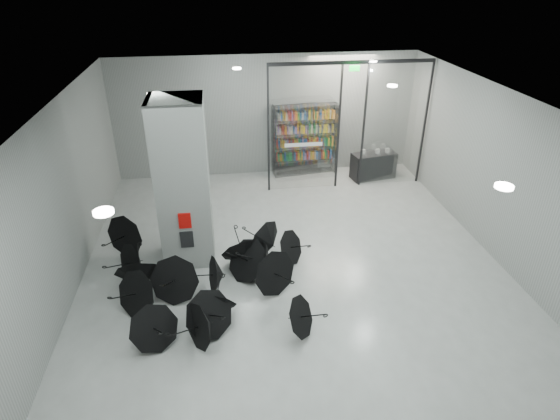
{
  "coord_description": "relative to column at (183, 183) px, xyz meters",
  "views": [
    {
      "loc": [
        -1.62,
        -7.96,
        6.53
      ],
      "look_at": [
        -0.3,
        1.5,
        1.4
      ],
      "focal_mm": 29.69,
      "sensor_mm": 36.0,
      "label": 1
    }
  ],
  "objects": [
    {
      "name": "room",
      "position": [
        2.5,
        -2.0,
        0.84
      ],
      "size": [
        14.0,
        14.02,
        4.01
      ],
      "color": "gray",
      "rests_on": "ground"
    },
    {
      "name": "column",
      "position": [
        0.0,
        0.0,
        0.0
      ],
      "size": [
        1.2,
        1.2,
        4.0
      ],
      "primitive_type": "cube",
      "color": "slate",
      "rests_on": "ground"
    },
    {
      "name": "fire_cabinet",
      "position": [
        0.0,
        -0.62,
        -0.65
      ],
      "size": [
        0.28,
        0.04,
        0.38
      ],
      "primitive_type": "cube",
      "color": "#A50A07",
      "rests_on": "column"
    },
    {
      "name": "info_panel",
      "position": [
        0.0,
        -0.62,
        -1.15
      ],
      "size": [
        0.3,
        0.03,
        0.42
      ],
      "primitive_type": "cube",
      "color": "black",
      "rests_on": "column"
    },
    {
      "name": "exit_sign",
      "position": [
        4.9,
        3.3,
        1.82
      ],
      "size": [
        0.3,
        0.06,
        0.15
      ],
      "primitive_type": "cube",
      "color": "#0CE533",
      "rests_on": "room"
    },
    {
      "name": "glass_partition",
      "position": [
        4.89,
        3.5,
        0.18
      ],
      "size": [
        5.06,
        0.08,
        4.0
      ],
      "color": "silver",
      "rests_on": "ground"
    },
    {
      "name": "bookshelf",
      "position": [
        3.78,
        4.75,
        -0.8
      ],
      "size": [
        2.22,
        0.72,
        2.4
      ],
      "primitive_type": null,
      "rotation": [
        0.0,
        0.0,
        0.13
      ],
      "color": "black",
      "rests_on": "ground"
    },
    {
      "name": "shop_counter",
      "position": [
        6.02,
        3.99,
        -1.56
      ],
      "size": [
        1.55,
        0.84,
        0.88
      ],
      "primitive_type": "cube",
      "rotation": [
        0.0,
        0.0,
        0.18
      ],
      "color": "black",
      "rests_on": "ground"
    },
    {
      "name": "umbrella_cluster",
      "position": [
        0.48,
        -1.46,
        -1.69
      ],
      "size": [
        5.15,
        4.77,
        1.27
      ],
      "color": "black",
      "rests_on": "ground"
    }
  ]
}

